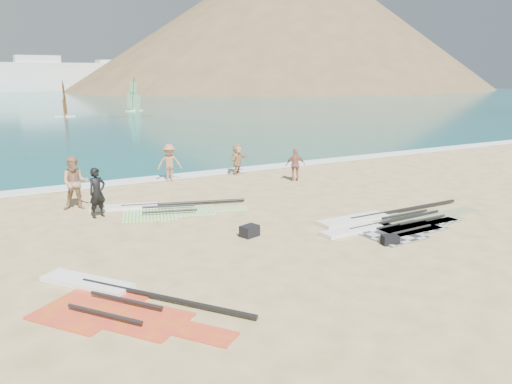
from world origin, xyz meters
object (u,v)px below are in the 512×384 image
gear_bag_near (250,231)px  beachgoer_right (237,159)px  beachgoer_mid (169,163)px  rig_grey (385,229)px  rig_green (156,209)px  rig_red (111,300)px  beachgoer_left (75,183)px  person_wetsuit (97,193)px  beachgoer_back (295,165)px  rig_orange (392,219)px  gear_bag_far (390,240)px

gear_bag_near → beachgoer_right: bearing=64.9°
gear_bag_near → beachgoer_right: 9.84m
beachgoer_mid → beachgoer_right: (3.54, 0.00, -0.12)m
gear_bag_near → beachgoer_mid: (0.63, 8.90, 0.71)m
rig_grey → gear_bag_near: (-4.04, 1.63, 0.12)m
gear_bag_near → beachgoer_mid: 8.95m
rig_grey → rig_green: (-5.61, 5.93, 0.00)m
rig_green → rig_red: size_ratio=1.06×
rig_green → beachgoer_left: (-2.48, 1.63, 0.94)m
person_wetsuit → rig_grey: bearing=-59.0°
person_wetsuit → beachgoer_left: bearing=87.3°
beachgoer_left → beachgoer_back: 9.84m
gear_bag_near → beachgoer_left: bearing=124.3°
beachgoer_left → gear_bag_near: bearing=-41.5°
rig_green → rig_red: rig_green is taller
rig_green → rig_orange: size_ratio=0.89×
rig_green → beachgoer_back: size_ratio=3.70×
beachgoer_left → beachgoer_back: beachgoer_left is taller
beachgoer_right → person_wetsuit: bearing=178.9°
gear_bag_near → person_wetsuit: 5.76m
beachgoer_mid → gear_bag_far: bearing=-62.9°
rig_red → beachgoer_left: size_ratio=2.67×
beachgoer_back → rig_grey: bearing=100.2°
rig_grey → beachgoer_back: bearing=75.0°
rig_green → beachgoer_mid: bearing=81.3°
person_wetsuit → rig_green: bearing=-24.7°
rig_grey → person_wetsuit: 9.79m
rig_grey → beachgoer_left: bearing=134.6°
gear_bag_far → beachgoer_back: (2.55, 8.82, 0.62)m
rig_grey → gear_bag_far: size_ratio=10.94×
rig_orange → beachgoer_mid: size_ratio=3.58×
rig_green → beachgoer_left: bearing=163.7°
gear_bag_far → beachgoer_mid: 11.89m
gear_bag_near → beachgoer_left: beachgoer_left is taller
beachgoer_mid → gear_bag_near: bearing=-79.7°
gear_bag_far → person_wetsuit: (-6.82, 7.14, 0.73)m
gear_bag_far → beachgoer_mid: beachgoer_mid is taller
rig_orange → rig_green: bearing=142.0°
rig_red → gear_bag_near: 5.43m
rig_red → beachgoer_right: size_ratio=3.48×
rig_red → gear_bag_near: (4.82, 2.49, 0.12)m
rig_green → person_wetsuit: person_wetsuit is taller
gear_bag_near → person_wetsuit: person_wetsuit is taller
rig_green → beachgoer_mid: (2.20, 4.59, 0.83)m
gear_bag_far → rig_orange: bearing=44.2°
rig_orange → rig_red: bearing=-170.9°
rig_grey → beachgoer_back: 7.99m
rig_orange → beachgoer_left: bearing=143.2°
person_wetsuit → beachgoer_right: size_ratio=1.15×
gear_bag_near → beachgoer_mid: size_ratio=0.31×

